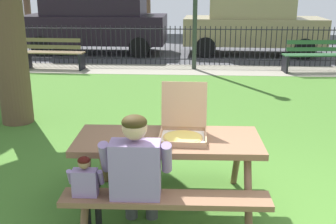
{
  "coord_description": "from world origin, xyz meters",
  "views": [
    {
      "loc": [
        -0.97,
        -3.31,
        2.2
      ],
      "look_at": [
        -1.25,
        1.35,
        0.75
      ],
      "focal_mm": 44.09,
      "sensor_mm": 36.0,
      "label": 1
    }
  ],
  "objects_px": {
    "adult_at_table": "(137,171)",
    "parked_car_center": "(252,23)",
    "child_at_table": "(87,188)",
    "park_bench_left": "(54,54)",
    "parked_car_left": "(96,19)",
    "picnic_table_foreground": "(168,155)",
    "pizza_box_open": "(183,127)",
    "pizza_slice_on_table": "(142,142)",
    "park_bench_center": "(315,56)"
  },
  "relations": [
    {
      "from": "picnic_table_foreground",
      "to": "pizza_box_open",
      "type": "bearing_deg",
      "value": 20.48
    },
    {
      "from": "pizza_box_open",
      "to": "park_bench_center",
      "type": "bearing_deg",
      "value": 65.2
    },
    {
      "from": "child_at_table",
      "to": "parked_car_left",
      "type": "height_order",
      "value": "parked_car_left"
    },
    {
      "from": "parked_car_left",
      "to": "parked_car_center",
      "type": "xyz_separation_m",
      "value": [
        5.11,
        0.0,
        -0.09
      ]
    },
    {
      "from": "picnic_table_foreground",
      "to": "parked_car_left",
      "type": "height_order",
      "value": "parked_car_left"
    },
    {
      "from": "park_bench_left",
      "to": "park_bench_center",
      "type": "bearing_deg",
      "value": 0.0
    },
    {
      "from": "child_at_table",
      "to": "parked_car_center",
      "type": "relative_size",
      "value": 0.18
    },
    {
      "from": "adult_at_table",
      "to": "pizza_box_open",
      "type": "bearing_deg",
      "value": 55.52
    },
    {
      "from": "park_bench_center",
      "to": "parked_car_center",
      "type": "distance_m",
      "value": 3.18
    },
    {
      "from": "park_bench_left",
      "to": "parked_car_left",
      "type": "height_order",
      "value": "parked_car_left"
    },
    {
      "from": "picnic_table_foreground",
      "to": "adult_at_table",
      "type": "relative_size",
      "value": 1.54
    },
    {
      "from": "adult_at_table",
      "to": "parked_car_center",
      "type": "bearing_deg",
      "value": 77.23
    },
    {
      "from": "pizza_box_open",
      "to": "pizza_slice_on_table",
      "type": "bearing_deg",
      "value": -154.12
    },
    {
      "from": "child_at_table",
      "to": "park_bench_left",
      "type": "distance_m",
      "value": 8.12
    },
    {
      "from": "adult_at_table",
      "to": "park_bench_left",
      "type": "xyz_separation_m",
      "value": [
        -3.26,
        7.58,
        -0.24
      ]
    },
    {
      "from": "adult_at_table",
      "to": "parked_car_center",
      "type": "relative_size",
      "value": 0.27
    },
    {
      "from": "pizza_slice_on_table",
      "to": "child_at_table",
      "type": "height_order",
      "value": "child_at_table"
    },
    {
      "from": "pizza_box_open",
      "to": "parked_car_center",
      "type": "relative_size",
      "value": 0.11
    },
    {
      "from": "pizza_slice_on_table",
      "to": "park_bench_left",
      "type": "bearing_deg",
      "value": 114.32
    },
    {
      "from": "pizza_box_open",
      "to": "parked_car_center",
      "type": "bearing_deg",
      "value": 78.67
    },
    {
      "from": "park_bench_center",
      "to": "adult_at_table",
      "type": "bearing_deg",
      "value": -115.58
    },
    {
      "from": "park_bench_center",
      "to": "park_bench_left",
      "type": "bearing_deg",
      "value": -180.0
    },
    {
      "from": "picnic_table_foreground",
      "to": "park_bench_left",
      "type": "height_order",
      "value": "park_bench_left"
    },
    {
      "from": "pizza_box_open",
      "to": "child_at_table",
      "type": "height_order",
      "value": "pizza_box_open"
    },
    {
      "from": "adult_at_table",
      "to": "park_bench_left",
      "type": "distance_m",
      "value": 8.25
    },
    {
      "from": "pizza_box_open",
      "to": "pizza_slice_on_table",
      "type": "relative_size",
      "value": 2.09
    },
    {
      "from": "child_at_table",
      "to": "picnic_table_foreground",
      "type": "bearing_deg",
      "value": 39.23
    },
    {
      "from": "pizza_slice_on_table",
      "to": "parked_car_center",
      "type": "distance_m",
      "value": 10.33
    },
    {
      "from": "picnic_table_foreground",
      "to": "pizza_box_open",
      "type": "relative_size",
      "value": 3.61
    },
    {
      "from": "picnic_table_foreground",
      "to": "pizza_box_open",
      "type": "height_order",
      "value": "pizza_box_open"
    },
    {
      "from": "adult_at_table",
      "to": "parked_car_left",
      "type": "xyz_separation_m",
      "value": [
        -2.74,
        10.43,
        0.44
      ]
    },
    {
      "from": "park_bench_left",
      "to": "park_bench_center",
      "type": "relative_size",
      "value": 0.99
    },
    {
      "from": "pizza_slice_on_table",
      "to": "parked_car_left",
      "type": "distance_m",
      "value": 10.43
    },
    {
      "from": "picnic_table_foreground",
      "to": "parked_car_left",
      "type": "bearing_deg",
      "value": 106.74
    },
    {
      "from": "adult_at_table",
      "to": "pizza_slice_on_table",
      "type": "bearing_deg",
      "value": 90.26
    },
    {
      "from": "child_at_table",
      "to": "park_bench_center",
      "type": "xyz_separation_m",
      "value": [
        4.06,
        7.62,
        -0.08
      ]
    },
    {
      "from": "picnic_table_foreground",
      "to": "park_bench_left",
      "type": "xyz_separation_m",
      "value": [
        -3.5,
        7.07,
        -0.18
      ]
    },
    {
      "from": "pizza_box_open",
      "to": "park_bench_center",
      "type": "relative_size",
      "value": 0.31
    },
    {
      "from": "pizza_box_open",
      "to": "adult_at_table",
      "type": "relative_size",
      "value": 0.43
    },
    {
      "from": "park_bench_center",
      "to": "parked_car_left",
      "type": "relative_size",
      "value": 0.35
    },
    {
      "from": "park_bench_left",
      "to": "park_bench_center",
      "type": "xyz_separation_m",
      "value": [
        6.88,
        0.0,
        0.0
      ]
    },
    {
      "from": "park_bench_left",
      "to": "parked_car_left",
      "type": "distance_m",
      "value": 2.98
    },
    {
      "from": "picnic_table_foreground",
      "to": "parked_car_left",
      "type": "relative_size",
      "value": 0.4
    },
    {
      "from": "pizza_slice_on_table",
      "to": "park_bench_center",
      "type": "height_order",
      "value": "park_bench_center"
    },
    {
      "from": "pizza_slice_on_table",
      "to": "adult_at_table",
      "type": "relative_size",
      "value": 0.2
    },
    {
      "from": "adult_at_table",
      "to": "park_bench_left",
      "type": "relative_size",
      "value": 0.73
    },
    {
      "from": "parked_car_left",
      "to": "parked_car_center",
      "type": "distance_m",
      "value": 5.11
    },
    {
      "from": "adult_at_table",
      "to": "child_at_table",
      "type": "height_order",
      "value": "adult_at_table"
    },
    {
      "from": "picnic_table_foreground",
      "to": "pizza_slice_on_table",
      "type": "relative_size",
      "value": 7.55
    },
    {
      "from": "pizza_box_open",
      "to": "pizza_slice_on_table",
      "type": "distance_m",
      "value": 0.44
    }
  ]
}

